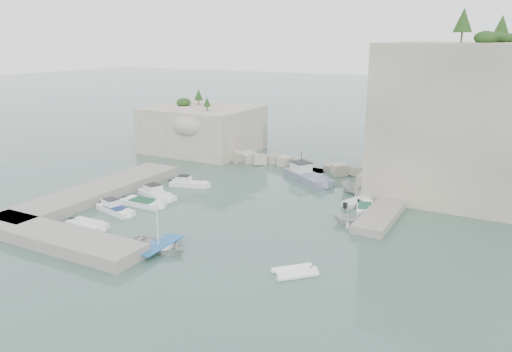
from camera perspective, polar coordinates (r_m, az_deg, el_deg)
The scene contains 22 objects.
ground at distance 50.19m, azimuth -3.29°, elevation -4.92°, with size 400.00×400.00×0.00m, color #416156.
cliff_east at distance 63.54m, azimuth 26.62°, elevation 5.74°, with size 26.00×22.00×17.00m, color beige.
cliff_terrace at distance 61.28m, azimuth 16.26°, elevation -0.49°, with size 8.00×10.00×2.50m, color beige.
outcrop_west at distance 80.16m, azimuth -6.10°, elevation 5.38°, with size 16.00×14.00×7.00m, color beige.
quay_west at distance 59.66m, azimuth -17.85°, elevation -1.76°, with size 5.00×24.00×1.10m, color #9E9689.
quay_south at distance 47.53m, azimuth -21.92°, elevation -6.56°, with size 18.00×4.00×1.10m, color #9E9689.
ledge_east at distance 53.95m, azimuth 14.82°, elevation -3.50°, with size 3.00×16.00×0.80m, color #9E9689.
breakwater at distance 69.16m, azimuth 5.62°, elevation 1.39°, with size 28.00×3.00×1.40m, color beige.
motorboat_a at distance 61.48m, azimuth -7.61°, elevation -1.16°, with size 5.20×1.55×1.40m, color white, non-canonical shape.
motorboat_b at distance 57.93m, azimuth -11.24°, elevation -2.37°, with size 5.96×1.95×1.40m, color white, non-canonical shape.
motorboat_c at distance 55.49m, azimuth -12.76°, elevation -3.27°, with size 5.46×1.99×0.70m, color white, non-canonical shape.
motorboat_d at distance 53.94m, azimuth -15.75°, elevation -4.02°, with size 5.34×1.59×1.40m, color white, non-canonical shape.
motorboat_e at distance 50.52m, azimuth -18.69°, elevation -5.61°, with size 4.48×1.83×0.70m, color white, non-canonical shape.
rowboat at distance 43.87m, azimuth -11.05°, elevation -8.30°, with size 3.82×5.35×1.11m, color silver.
inflatable_dinghy at distance 39.12m, azimuth 4.42°, elevation -11.11°, with size 3.63×1.76×0.44m, color white, non-canonical shape.
tender_east_a at distance 49.64m, azimuth 10.49°, elevation -5.40°, with size 2.74×3.17×1.67m, color silver.
tender_east_b at distance 53.65m, azimuth 12.31°, elevation -3.89°, with size 4.75×1.62×0.70m, color white, non-canonical shape.
tender_east_c at distance 55.57m, azimuth 11.45°, elevation -3.16°, with size 4.39×1.42×0.70m, color silver, non-canonical shape.
tender_east_d at distance 58.92m, azimuth 11.33°, elevation -2.07°, with size 1.62×4.31×1.67m, color silver.
work_boat at distance 63.74m, azimuth 5.89°, elevation -0.50°, with size 8.87×2.62×2.20m, color slate, non-canonical shape.
rowboat_mast at distance 42.88m, azimuth -11.23°, elevation -5.05°, with size 0.10×0.10×4.20m, color white.
vegetation at distance 64.66m, azimuth 23.02°, elevation 14.72°, with size 53.48×13.88×13.40m.
Camera 1 is at (24.96, -39.86, 17.51)m, focal length 35.00 mm.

